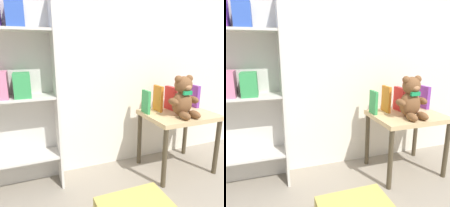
{
  "view_description": "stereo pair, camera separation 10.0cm",
  "coord_description": "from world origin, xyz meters",
  "views": [
    {
      "loc": [
        -0.91,
        -0.54,
        1.09
      ],
      "look_at": [
        -0.3,
        1.0,
        0.67
      ],
      "focal_mm": 35.0,
      "sensor_mm": 36.0,
      "label": 1
    },
    {
      "loc": [
        -0.81,
        -0.57,
        1.09
      ],
      "look_at": [
        -0.3,
        1.0,
        0.67
      ],
      "focal_mm": 35.0,
      "sensor_mm": 36.0,
      "label": 2
    }
  ],
  "objects": [
    {
      "name": "book_standing_green",
      "position": [
        0.05,
        1.06,
        0.64
      ],
      "size": [
        0.03,
        0.12,
        0.2
      ],
      "primitive_type": "cube",
      "rotation": [
        0.0,
        0.0,
        -0.01
      ],
      "color": "#33934C",
      "rests_on": "display_table"
    },
    {
      "name": "teddy_bear",
      "position": [
        0.29,
        0.88,
        0.69
      ],
      "size": [
        0.26,
        0.24,
        0.34
      ],
      "color": "brown",
      "rests_on": "display_table"
    },
    {
      "name": "bookshelf_side",
      "position": [
        -1.01,
        1.16,
        0.84
      ],
      "size": [
        0.63,
        0.24,
        1.48
      ],
      "color": "beige",
      "rests_on": "ground_plane"
    },
    {
      "name": "wall_back",
      "position": [
        0.0,
        1.3,
        1.25
      ],
      "size": [
        4.8,
        0.06,
        2.5
      ],
      "color": "silver",
      "rests_on": "ground_plane"
    },
    {
      "name": "book_standing_purple",
      "position": [
        0.59,
        1.08,
        0.64
      ],
      "size": [
        0.03,
        0.13,
        0.21
      ],
      "primitive_type": "cube",
      "rotation": [
        0.0,
        0.0,
        -0.0
      ],
      "color": "purple",
      "rests_on": "display_table"
    },
    {
      "name": "book_standing_red",
      "position": [
        0.32,
        1.08,
        0.64
      ],
      "size": [
        0.04,
        0.14,
        0.21
      ],
      "primitive_type": "cube",
      "rotation": [
        0.0,
        0.0,
        0.05
      ],
      "color": "red",
      "rests_on": "display_table"
    },
    {
      "name": "book_standing_pink",
      "position": [
        0.45,
        1.07,
        0.65
      ],
      "size": [
        0.04,
        0.11,
        0.22
      ],
      "primitive_type": "cube",
      "rotation": [
        0.0,
        0.0,
        0.03
      ],
      "color": "#D17093",
      "rests_on": "display_table"
    },
    {
      "name": "display_table",
      "position": [
        0.32,
        0.95,
        0.45
      ],
      "size": [
        0.6,
        0.47,
        0.53
      ],
      "color": "tan",
      "rests_on": "ground_plane"
    },
    {
      "name": "book_standing_orange",
      "position": [
        0.18,
        1.08,
        0.65
      ],
      "size": [
        0.02,
        0.13,
        0.23
      ],
      "primitive_type": "cube",
      "rotation": [
        0.0,
        0.0,
        -0.01
      ],
      "color": "orange",
      "rests_on": "display_table"
    }
  ]
}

